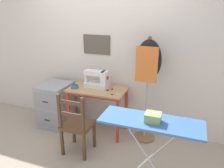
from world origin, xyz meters
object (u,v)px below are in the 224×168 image
(dress_form, at_px, (148,66))
(storage_box, at_px, (153,118))
(thread_spool_mid_table, at_px, (112,89))
(thread_spool_near_machine, at_px, (108,90))
(sewing_machine, at_px, (97,80))
(filing_cabinet, at_px, (56,104))
(ironing_board, at_px, (151,125))
(scissors, at_px, (114,94))
(wooden_chair, at_px, (77,125))
(fabric_bowl, at_px, (75,86))

(dress_form, relative_size, storage_box, 10.09)
(thread_spool_mid_table, bearing_deg, thread_spool_near_machine, -128.05)
(sewing_machine, xyz_separation_m, dress_form, (0.80, -0.02, 0.31))
(thread_spool_mid_table, distance_m, filing_cabinet, 1.09)
(thread_spool_mid_table, distance_m, ironing_board, 1.30)
(storage_box, bearing_deg, dress_form, 104.70)
(sewing_machine, bearing_deg, scissors, -28.93)
(thread_spool_mid_table, height_order, ironing_board, ironing_board)
(storage_box, bearing_deg, thread_spool_near_machine, 131.66)
(wooden_chair, distance_m, storage_box, 1.26)
(sewing_machine, bearing_deg, wooden_chair, -90.98)
(wooden_chair, bearing_deg, fabric_bowl, 120.08)
(scissors, distance_m, ironing_board, 1.11)
(thread_spool_near_machine, height_order, filing_cabinet, thread_spool_near_machine)
(scissors, distance_m, wooden_chair, 0.70)
(thread_spool_near_machine, relative_size, wooden_chair, 0.04)
(thread_spool_mid_table, xyz_separation_m, dress_form, (0.54, 0.01, 0.42))
(storage_box, bearing_deg, sewing_machine, 135.11)
(scissors, bearing_deg, wooden_chair, -126.12)
(fabric_bowl, distance_m, scissors, 0.68)
(storage_box, bearing_deg, scissors, 129.50)
(wooden_chair, relative_size, storage_box, 5.79)
(filing_cabinet, height_order, ironing_board, ironing_board)
(scissors, relative_size, storage_box, 0.87)
(fabric_bowl, relative_size, thread_spool_near_machine, 3.07)
(sewing_machine, xyz_separation_m, storage_box, (1.08, -1.07, 0.06))
(wooden_chair, bearing_deg, filing_cabinet, 141.42)
(sewing_machine, distance_m, dress_form, 0.86)
(thread_spool_mid_table, relative_size, dress_form, 0.02)
(filing_cabinet, bearing_deg, storage_box, -27.84)
(thread_spool_near_machine, xyz_separation_m, thread_spool_mid_table, (0.05, 0.06, -0.00))
(scissors, relative_size, wooden_chair, 0.15)
(scissors, height_order, thread_spool_mid_table, thread_spool_mid_table)
(wooden_chair, xyz_separation_m, ironing_board, (1.07, -0.36, 0.42))
(sewing_machine, distance_m, thread_spool_mid_table, 0.29)
(thread_spool_near_machine, xyz_separation_m, storage_box, (0.87, -0.97, 0.17))
(dress_form, relative_size, ironing_board, 1.56)
(wooden_chair, bearing_deg, dress_form, 39.68)
(thread_spool_mid_table, relative_size, filing_cabinet, 0.05)
(fabric_bowl, height_order, thread_spool_near_machine, fabric_bowl)
(sewing_machine, relative_size, fabric_bowl, 3.27)
(wooden_chair, bearing_deg, thread_spool_near_machine, 69.64)
(fabric_bowl, xyz_separation_m, thread_spool_mid_table, (0.59, 0.12, -0.01))
(fabric_bowl, xyz_separation_m, storage_box, (1.40, -0.92, 0.17))
(scissors, distance_m, filing_cabinet, 1.17)
(thread_spool_near_machine, distance_m, wooden_chair, 0.72)
(thread_spool_near_machine, bearing_deg, fabric_bowl, -173.98)
(dress_form, bearing_deg, filing_cabinet, -176.86)
(storage_box, bearing_deg, filing_cabinet, 152.16)
(wooden_chair, height_order, storage_box, storage_box)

